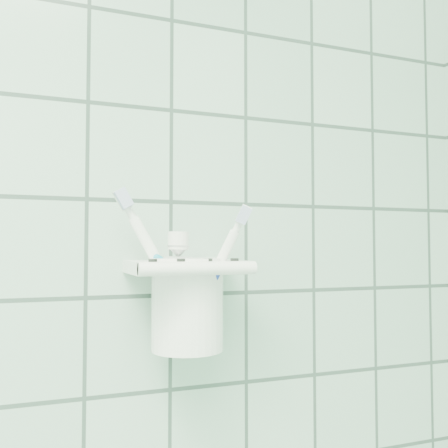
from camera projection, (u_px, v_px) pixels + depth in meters
name	position (u px, v px, depth m)	size (l,w,h in m)	color
holder_bracket	(186.00, 268.00, 0.60)	(0.14, 0.11, 0.04)	white
cup	(187.00, 300.00, 0.60)	(0.09, 0.09, 0.11)	white
toothbrush_pink	(203.00, 256.00, 0.60)	(0.10, 0.02, 0.20)	white
toothbrush_blue	(192.00, 260.00, 0.62)	(0.04, 0.07, 0.20)	white
toothbrush_orange	(181.00, 266.00, 0.60)	(0.07, 0.06, 0.18)	white
toothpaste_tube	(176.00, 279.00, 0.59)	(0.04, 0.03, 0.13)	silver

